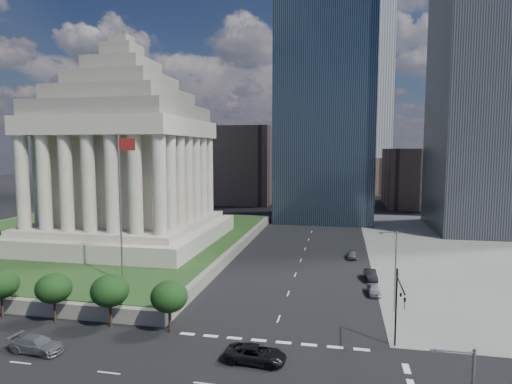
% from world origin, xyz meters
% --- Properties ---
extents(ground, '(500.00, 500.00, 0.00)m').
position_xyz_m(ground, '(0.00, 100.00, 0.00)').
color(ground, black).
rests_on(ground, ground).
extents(plaza_terrace, '(66.00, 70.00, 1.80)m').
position_xyz_m(plaza_terrace, '(-45.00, 50.00, 0.90)').
color(plaza_terrace, '#686359').
rests_on(plaza_terrace, ground).
extents(plaza_lawn, '(64.00, 68.00, 0.10)m').
position_xyz_m(plaza_lawn, '(-45.00, 50.00, 1.85)').
color(plaza_lawn, '#1F3D19').
rests_on(plaza_lawn, plaza_terrace).
extents(war_memorial, '(34.00, 34.00, 39.00)m').
position_xyz_m(war_memorial, '(-34.00, 48.00, 21.40)').
color(war_memorial, '#AA9F8F').
rests_on(war_memorial, plaza_lawn).
extents(flagpole, '(2.52, 0.24, 20.00)m').
position_xyz_m(flagpole, '(-21.83, 24.00, 13.11)').
color(flagpole, slate).
rests_on(flagpole, plaza_lawn).
extents(midrise_glass, '(26.00, 26.00, 60.00)m').
position_xyz_m(midrise_glass, '(2.00, 95.00, 30.00)').
color(midrise_glass, black).
rests_on(midrise_glass, ground).
extents(highrise_ne, '(26.00, 28.00, 100.00)m').
position_xyz_m(highrise_ne, '(42.00, 85.00, 50.00)').
color(highrise_ne, black).
rests_on(highrise_ne, ground).
extents(building_filler_ne, '(20.00, 30.00, 20.00)m').
position_xyz_m(building_filler_ne, '(32.00, 130.00, 10.00)').
color(building_filler_ne, brown).
rests_on(building_filler_ne, ground).
extents(building_filler_nw, '(24.00, 30.00, 28.00)m').
position_xyz_m(building_filler_nw, '(-30.00, 130.00, 14.00)').
color(building_filler_nw, brown).
rests_on(building_filler_nw, ground).
extents(traffic_signal_ne, '(0.30, 5.74, 8.00)m').
position_xyz_m(traffic_signal_ne, '(12.50, 13.70, 5.25)').
color(traffic_signal_ne, black).
rests_on(traffic_signal_ne, ground).
extents(street_lamp_north, '(2.13, 0.22, 10.00)m').
position_xyz_m(street_lamp_north, '(13.33, 25.00, 5.66)').
color(street_lamp_north, slate).
rests_on(street_lamp_north, ground).
extents(pickup_truck, '(2.93, 5.87, 1.60)m').
position_xyz_m(pickup_truck, '(-0.60, 9.44, 0.80)').
color(pickup_truck, black).
rests_on(pickup_truck, ground).
extents(suv_grey, '(2.61, 5.60, 1.58)m').
position_xyz_m(suv_grey, '(-21.96, 7.18, 0.79)').
color(suv_grey, '#585960').
rests_on(suv_grey, ground).
extents(parked_sedan_near, '(4.14, 1.90, 1.38)m').
position_xyz_m(parked_sedan_near, '(11.50, 30.89, 0.69)').
color(parked_sedan_near, gray).
rests_on(parked_sedan_near, ground).
extents(parked_sedan_mid, '(4.70, 1.98, 1.51)m').
position_xyz_m(parked_sedan_mid, '(11.50, 37.61, 0.75)').
color(parked_sedan_mid, black).
rests_on(parked_sedan_mid, ground).
extents(parked_sedan_far, '(1.79, 4.21, 1.42)m').
position_xyz_m(parked_sedan_far, '(9.00, 50.14, 0.71)').
color(parked_sedan_far, '#525359').
rests_on(parked_sedan_far, ground).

